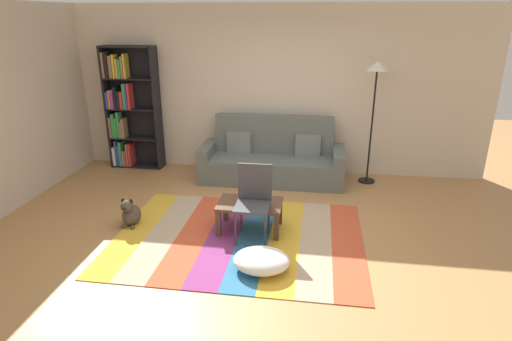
{
  "coord_description": "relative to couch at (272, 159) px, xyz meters",
  "views": [
    {
      "loc": [
        0.69,
        -4.39,
        2.52
      ],
      "look_at": [
        -0.05,
        0.63,
        0.65
      ],
      "focal_mm": 29.76,
      "sensor_mm": 36.0,
      "label": 1
    }
  ],
  "objects": [
    {
      "name": "tv_remote",
      "position": [
        -0.15,
        -1.75,
        0.05
      ],
      "size": [
        0.12,
        0.15,
        0.02
      ],
      "primitive_type": "cube",
      "rotation": [
        0.0,
        0.0,
        0.57
      ],
      "color": "black",
      "rests_on": "coffee_table"
    },
    {
      "name": "couch",
      "position": [
        0.0,
        0.0,
        0.0
      ],
      "size": [
        2.26,
        0.8,
        1.0
      ],
      "color": "#59605B",
      "rests_on": "ground_plane"
    },
    {
      "name": "back_wall",
      "position": [
        -0.01,
        0.53,
        1.01
      ],
      "size": [
        6.8,
        0.1,
        2.7
      ],
      "primitive_type": "cube",
      "color": "beige",
      "rests_on": "ground_plane"
    },
    {
      "name": "left_wall",
      "position": [
        -3.41,
        -1.27,
        1.01
      ],
      "size": [
        0.1,
        5.5,
        2.7
      ],
      "primitive_type": "cube",
      "color": "beige",
      "rests_on": "ground_plane"
    },
    {
      "name": "ground_plane",
      "position": [
        -0.01,
        -2.02,
        -0.34
      ],
      "size": [
        14.0,
        14.0,
        0.0
      ],
      "primitive_type": "plane",
      "color": "#B27F4C"
    },
    {
      "name": "standing_lamp",
      "position": [
        1.51,
        0.11,
        1.24
      ],
      "size": [
        0.32,
        0.32,
        1.89
      ],
      "color": "black",
      "rests_on": "ground_plane"
    },
    {
      "name": "pouf",
      "position": [
        0.18,
        -2.63,
        -0.22
      ],
      "size": [
        0.59,
        0.5,
        0.21
      ],
      "primitive_type": "ellipsoid",
      "color": "white",
      "rests_on": "rug"
    },
    {
      "name": "dog",
      "position": [
        -1.59,
        -1.87,
        -0.18
      ],
      "size": [
        0.22,
        0.35,
        0.4
      ],
      "color": "#473D33",
      "rests_on": "ground_plane"
    },
    {
      "name": "coffee_table",
      "position": [
        -0.08,
        -1.78,
        -0.03
      ],
      "size": [
        0.78,
        0.5,
        0.36
      ],
      "color": "#513826",
      "rests_on": "rug"
    },
    {
      "name": "rug",
      "position": [
        -0.18,
        -1.99,
        -0.33
      ],
      "size": [
        2.94,
        2.21,
        0.01
      ],
      "color": "gold",
      "rests_on": "ground_plane"
    },
    {
      "name": "bookshelf",
      "position": [
        -2.52,
        0.28,
        0.69
      ],
      "size": [
        0.9,
        0.28,
        2.05
      ],
      "color": "black",
      "rests_on": "ground_plane"
    },
    {
      "name": "folding_chair",
      "position": [
        -0.01,
        -1.94,
        0.2
      ],
      "size": [
        0.4,
        0.4,
        0.9
      ],
      "rotation": [
        0.0,
        0.0,
        -0.79
      ],
      "color": "#38383D",
      "rests_on": "ground_plane"
    }
  ]
}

